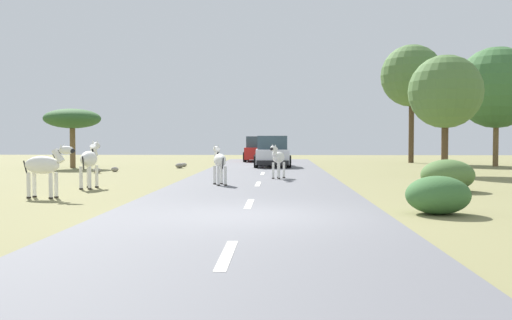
# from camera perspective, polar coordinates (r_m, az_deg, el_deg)

# --- Properties ---
(ground_plane) EXTENTS (90.00, 90.00, 0.00)m
(ground_plane) POSITION_cam_1_polar(r_m,az_deg,el_deg) (11.71, -0.19, -5.82)
(ground_plane) COLOR olive
(road) EXTENTS (6.00, 64.00, 0.05)m
(road) POSITION_cam_1_polar(r_m,az_deg,el_deg) (11.72, -1.18, -5.69)
(road) COLOR slate
(road) RESTS_ON ground_plane
(lane_markings) EXTENTS (0.16, 56.00, 0.01)m
(lane_markings) POSITION_cam_1_polar(r_m,az_deg,el_deg) (10.72, -1.50, -6.27)
(lane_markings) COLOR silver
(lane_markings) RESTS_ON road
(zebra_0) EXTENTS (0.70, 1.40, 1.37)m
(zebra_0) POSITION_cam_1_polar(r_m,az_deg,el_deg) (22.35, 2.23, 0.21)
(zebra_0) COLOR silver
(zebra_0) RESTS_ON road
(zebra_1) EXTENTS (0.68, 1.42, 1.38)m
(zebra_1) POSITION_cam_1_polar(r_m,az_deg,el_deg) (19.33, -3.71, -0.08)
(zebra_1) COLOR silver
(zebra_1) RESTS_ON road
(zebra_2) EXTENTS (1.57, 0.60, 1.49)m
(zebra_2) POSITION_cam_1_polar(r_m,az_deg,el_deg) (16.44, -20.51, -0.54)
(zebra_2) COLOR silver
(zebra_2) RESTS_ON ground_plane
(zebra_3) EXTENTS (0.44, 1.68, 1.58)m
(zebra_3) POSITION_cam_1_polar(r_m,az_deg,el_deg) (19.25, -16.43, 0.04)
(zebra_3) COLOR silver
(zebra_3) RESTS_ON ground_plane
(car_0) EXTENTS (2.09, 4.38, 1.74)m
(car_0) POSITION_cam_1_polar(r_m,az_deg,el_deg) (32.00, 1.64, 0.76)
(car_0) COLOR silver
(car_0) RESTS_ON road
(car_1) EXTENTS (2.07, 4.37, 1.74)m
(car_1) POSITION_cam_1_polar(r_m,az_deg,el_deg) (39.52, 0.31, 1.03)
(car_1) COLOR red
(car_1) RESTS_ON road
(tree_0) EXTENTS (3.11, 3.11, 3.30)m
(tree_0) POSITION_cam_1_polar(r_m,az_deg,el_deg) (33.08, -18.04, 3.95)
(tree_0) COLOR brown
(tree_0) RESTS_ON ground_plane
(tree_1) EXTENTS (3.32, 3.32, 5.42)m
(tree_1) POSITION_cam_1_polar(r_m,az_deg,el_deg) (27.13, 18.57, 6.53)
(tree_1) COLOR #4C3823
(tree_1) RESTS_ON ground_plane
(tree_2) EXTENTS (4.75, 4.75, 7.00)m
(tree_2) POSITION_cam_1_polar(r_m,az_deg,el_deg) (36.18, 23.11, 6.72)
(tree_2) COLOR brown
(tree_2) RESTS_ON ground_plane
(tree_3) EXTENTS (4.16, 4.16, 7.95)m
(tree_3) POSITION_cam_1_polar(r_m,az_deg,el_deg) (39.78, 15.45, 8.16)
(tree_3) COLOR #4C3823
(tree_3) RESTS_ON ground_plane
(bush_1) EXTENTS (1.64, 1.48, 0.99)m
(bush_1) POSITION_cam_1_polar(r_m,az_deg,el_deg) (18.52, 18.77, -1.46)
(bush_1) COLOR #4C7038
(bush_1) RESTS_ON ground_plane
(bush_2) EXTENTS (1.38, 1.24, 0.83)m
(bush_2) POSITION_cam_1_polar(r_m,az_deg,el_deg) (12.78, 17.88, -3.39)
(bush_2) COLOR #386633
(bush_2) RESTS_ON ground_plane
(rock_0) EXTENTS (0.45, 0.46, 0.28)m
(rock_0) POSITION_cam_1_polar(r_m,az_deg,el_deg) (31.47, -7.72, -0.57)
(rock_0) COLOR gray
(rock_0) RESTS_ON ground_plane
(rock_1) EXTENTS (0.41, 0.32, 0.23)m
(rock_1) POSITION_cam_1_polar(r_m,az_deg,el_deg) (33.16, -7.34, -0.48)
(rock_1) COLOR gray
(rock_1) RESTS_ON ground_plane
(rock_2) EXTENTS (0.38, 0.41, 0.26)m
(rock_2) POSITION_cam_1_polar(r_m,az_deg,el_deg) (27.59, -15.74, -1.03)
(rock_2) COLOR gray
(rock_2) RESTS_ON ground_plane
(rock_3) EXTENTS (0.37, 0.27, 0.24)m
(rock_3) POSITION_cam_1_polar(r_m,az_deg,el_deg) (28.69, -14.06, -0.92)
(rock_3) COLOR gray
(rock_3) RESTS_ON ground_plane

